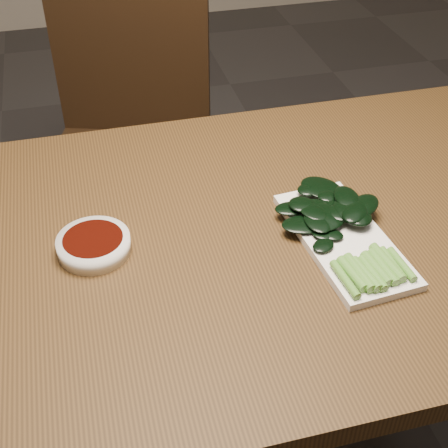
% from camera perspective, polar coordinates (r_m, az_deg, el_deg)
% --- Properties ---
extents(table, '(1.40, 0.80, 0.75)m').
position_cam_1_polar(table, '(1.11, -0.41, -3.80)').
color(table, '#422B13').
rests_on(table, ground).
extents(chair_far, '(0.57, 0.57, 0.89)m').
position_cam_1_polar(chair_far, '(1.84, -8.71, 7.68)').
color(chair_far, black).
rests_on(chair_far, ground).
extents(sauce_bowl, '(0.12, 0.12, 0.03)m').
position_cam_1_polar(sauce_bowl, '(1.04, -11.82, -1.85)').
color(sauce_bowl, white).
rests_on(sauce_bowl, table).
extents(serving_plate, '(0.16, 0.30, 0.01)m').
position_cam_1_polar(serving_plate, '(1.06, 10.91, -1.40)').
color(serving_plate, white).
rests_on(serving_plate, table).
extents(gai_lan, '(0.20, 0.32, 0.03)m').
position_cam_1_polar(gai_lan, '(1.06, 10.56, 0.21)').
color(gai_lan, '#5F9E36').
rests_on(gai_lan, serving_plate).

